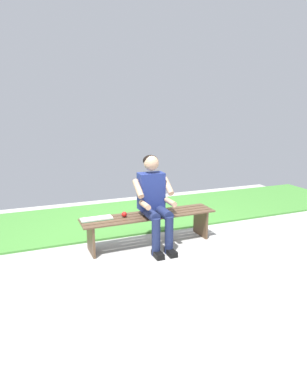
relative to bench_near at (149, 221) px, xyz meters
name	(u,v)px	position (x,y,z in m)	size (l,w,h in m)	color
ground_plane	(84,298)	(1.09, 1.00, -0.35)	(10.00, 7.00, 0.04)	#B2B2AD
grass_strip	(124,216)	(0.00, -1.25, -0.32)	(9.00, 1.80, 0.03)	#478C38
bench_near	(149,221)	(0.00, 0.00, 0.00)	(1.88, 0.45, 0.43)	brown
person_seated	(154,199)	(-0.03, 0.10, 0.34)	(0.50, 0.69, 1.23)	navy
apple	(124,214)	(0.35, -0.02, 0.13)	(0.07, 0.07, 0.07)	red
book_open	(97,219)	(0.71, -0.05, 0.10)	(0.42, 0.17, 0.02)	white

